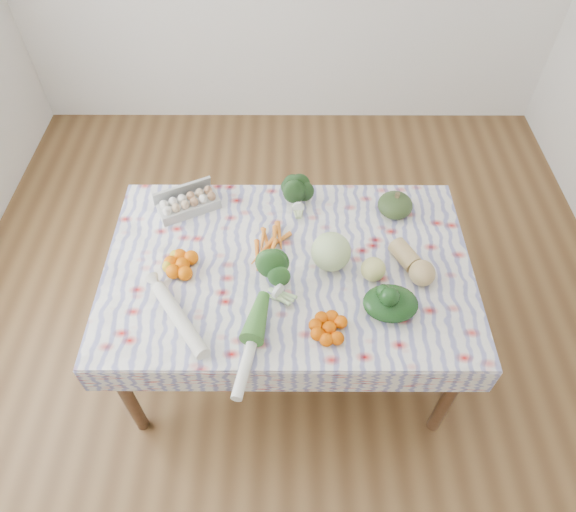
# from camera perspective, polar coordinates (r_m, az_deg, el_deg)

# --- Properties ---
(ground) EXTENTS (4.50, 4.50, 0.00)m
(ground) POSITION_cam_1_polar(r_m,az_deg,el_deg) (2.95, 0.00, -10.29)
(ground) COLOR brown
(ground) RESTS_ON ground
(dining_table) EXTENTS (1.60, 1.00, 0.75)m
(dining_table) POSITION_cam_1_polar(r_m,az_deg,el_deg) (2.39, 0.00, -2.19)
(dining_table) COLOR brown
(dining_table) RESTS_ON ground
(tablecloth) EXTENTS (1.66, 1.06, 0.01)m
(tablecloth) POSITION_cam_1_polar(r_m,az_deg,el_deg) (2.32, 0.00, -1.01)
(tablecloth) COLOR silver
(tablecloth) RESTS_ON dining_table
(egg_carton) EXTENTS (0.32, 0.24, 0.08)m
(egg_carton) POSITION_cam_1_polar(r_m,az_deg,el_deg) (2.57, -10.96, 5.61)
(egg_carton) COLOR #BBBCB6
(egg_carton) RESTS_ON tablecloth
(carrot_bunch) EXTENTS (0.28, 0.27, 0.04)m
(carrot_bunch) POSITION_cam_1_polar(r_m,az_deg,el_deg) (2.36, -2.42, 1.07)
(carrot_bunch) COLOR orange
(carrot_bunch) RESTS_ON tablecloth
(kale_bunch) EXTENTS (0.16, 0.14, 0.14)m
(kale_bunch) POSITION_cam_1_polar(r_m,az_deg,el_deg) (2.53, 1.12, 6.69)
(kale_bunch) COLOR #1C3A17
(kale_bunch) RESTS_ON tablecloth
(kabocha_squash) EXTENTS (0.19, 0.19, 0.11)m
(kabocha_squash) POSITION_cam_1_polar(r_m,az_deg,el_deg) (2.55, 11.82, 5.57)
(kabocha_squash) COLOR #334821
(kabocha_squash) RESTS_ON tablecloth
(cabbage) EXTENTS (0.23, 0.23, 0.18)m
(cabbage) POSITION_cam_1_polar(r_m,az_deg,el_deg) (2.26, 4.81, 0.48)
(cabbage) COLOR #B7D487
(cabbage) RESTS_ON tablecloth
(butternut_squash) EXTENTS (0.22, 0.27, 0.11)m
(butternut_squash) POSITION_cam_1_polar(r_m,az_deg,el_deg) (2.32, 13.73, -0.60)
(butternut_squash) COLOR tan
(butternut_squash) RESTS_ON tablecloth
(orange_cluster) EXTENTS (0.24, 0.24, 0.07)m
(orange_cluster) POSITION_cam_1_polar(r_m,az_deg,el_deg) (2.32, -11.66, -0.91)
(orange_cluster) COLOR #ED6100
(orange_cluster) RESTS_ON tablecloth
(broccoli) EXTENTS (0.23, 0.23, 0.12)m
(broccoli) POSITION_cam_1_polar(r_m,az_deg,el_deg) (2.18, -2.21, -2.92)
(broccoli) COLOR #22521E
(broccoli) RESTS_ON tablecloth
(mandarin_cluster) EXTENTS (0.23, 0.23, 0.06)m
(mandarin_cluster) POSITION_cam_1_polar(r_m,az_deg,el_deg) (2.10, 4.61, -7.91)
(mandarin_cluster) COLOR #E05500
(mandarin_cluster) RESTS_ON tablecloth
(grapefruit) EXTENTS (0.13, 0.13, 0.11)m
(grapefruit) POSITION_cam_1_polar(r_m,az_deg,el_deg) (2.26, 9.44, -1.46)
(grapefruit) COLOR #CECB6E
(grapefruit) RESTS_ON tablecloth
(spinach_bag) EXTENTS (0.25, 0.21, 0.10)m
(spinach_bag) POSITION_cam_1_polar(r_m,az_deg,el_deg) (2.17, 11.32, -5.18)
(spinach_bag) COLOR black
(spinach_bag) RESTS_ON tablecloth
(daikon) EXTENTS (0.29, 0.38, 0.06)m
(daikon) POSITION_cam_1_polar(r_m,az_deg,el_deg) (2.16, -11.97, -6.85)
(daikon) COLOR silver
(daikon) RESTS_ON tablecloth
(leek) EXTENTS (0.13, 0.45, 0.05)m
(leek) POSITION_cam_1_polar(r_m,az_deg,el_deg) (2.06, -4.15, -9.96)
(leek) COLOR silver
(leek) RESTS_ON tablecloth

